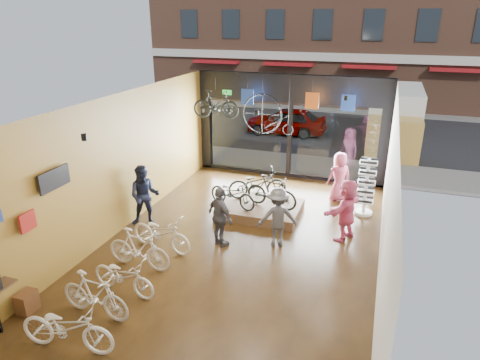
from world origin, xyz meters
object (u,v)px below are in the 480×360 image
at_px(display_bike_right, 257,184).
at_px(floor_bike_4, 161,233).
at_px(street_car, 286,121).
at_px(box_truck, 394,121).
at_px(floor_bike_0, 67,327).
at_px(display_platform, 260,209).
at_px(customer_3, 278,217).
at_px(floor_bike_2, 124,276).
at_px(penny_farthing, 270,116).
at_px(hung_bike, 216,104).
at_px(customer_1, 145,196).
at_px(customer_5, 346,210).
at_px(customer_2, 220,217).
at_px(customer_4, 339,177).
at_px(display_bike_mid, 272,192).
at_px(sunglasses_rack, 366,187).
at_px(display_bike_left, 233,193).
at_px(floor_bike_1, 95,295).
at_px(floor_bike_3, 139,249).

bearing_deg(display_bike_right, floor_bike_4, 130.07).
bearing_deg(display_bike_right, street_car, -17.75).
xyz_separation_m(box_truck, floor_bike_0, (-5.42, -15.20, -0.83)).
height_order(display_platform, customer_3, customer_3).
height_order(floor_bike_2, penny_farthing, penny_farthing).
bearing_deg(hung_bike, penny_farthing, -74.09).
bearing_deg(floor_bike_2, street_car, 6.60).
distance_m(customer_1, penny_farthing, 5.19).
bearing_deg(customer_5, box_truck, -161.72).
relative_size(customer_2, customer_4, 1.01).
height_order(customer_3, hung_bike, hung_bike).
bearing_deg(box_truck, floor_bike_2, -112.02).
relative_size(floor_bike_0, hung_bike, 1.16).
relative_size(display_bike_mid, display_bike_right, 0.89).
height_order(floor_bike_4, hung_bike, hung_bike).
bearing_deg(box_truck, customer_5, -96.89).
distance_m(display_bike_right, hung_bike, 3.13).
distance_m(floor_bike_0, customer_5, 7.28).
height_order(floor_bike_2, customer_1, customer_1).
bearing_deg(customer_2, sunglasses_rack, -103.74).
bearing_deg(street_car, display_platform, 8.54).
height_order(floor_bike_4, display_bike_left, display_bike_left).
relative_size(floor_bike_1, display_bike_right, 0.89).
bearing_deg(penny_farthing, customer_5, -47.00).
height_order(floor_bike_4, customer_5, customer_5).
bearing_deg(display_bike_right, customer_5, -138.68).
bearing_deg(hung_bike, floor_bike_2, 177.22).
xyz_separation_m(floor_bike_2, penny_farthing, (1.27, 7.32, 2.07)).
distance_m(display_platform, customer_1, 3.51).
height_order(floor_bike_3, hung_bike, hung_bike).
height_order(display_bike_mid, display_bike_right, display_bike_mid).
bearing_deg(floor_bike_4, customer_2, -52.47).
height_order(customer_1, customer_2, customer_1).
relative_size(floor_bike_4, customer_4, 1.11).
xyz_separation_m(street_car, penny_farthing, (1.02, -7.09, 1.81)).
relative_size(floor_bike_3, customer_5, 0.98).
distance_m(floor_bike_3, display_bike_right, 4.63).
distance_m(display_bike_left, hung_bike, 3.37).
bearing_deg(floor_bike_0, floor_bike_1, 0.27).
bearing_deg(customer_1, customer_2, -32.64).
bearing_deg(penny_farthing, floor_bike_2, -99.84).
height_order(floor_bike_2, floor_bike_4, floor_bike_4).
bearing_deg(display_bike_left, display_bike_mid, -56.40).
xyz_separation_m(box_truck, customer_4, (-1.62, -6.74, -0.50)).
xyz_separation_m(display_bike_right, penny_farthing, (-0.17, 2.00, 1.72)).
distance_m(customer_4, penny_farthing, 3.11).
bearing_deg(customer_5, sunglasses_rack, -167.49).
bearing_deg(floor_bike_3, floor_bike_1, -174.08).
xyz_separation_m(floor_bike_4, customer_4, (3.93, 4.74, 0.34)).
distance_m(floor_bike_2, floor_bike_4, 1.93).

